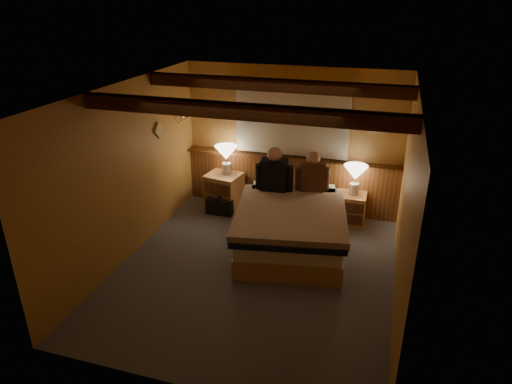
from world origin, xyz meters
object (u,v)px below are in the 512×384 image
at_px(nightstand_left, 224,191).
at_px(person_left, 274,173).
at_px(lamp_left, 226,154).
at_px(lamp_right, 355,174).
at_px(person_right, 312,174).
at_px(bed, 290,227).
at_px(nightstand_right, 351,209).
at_px(duffel_bag, 221,205).

distance_m(nightstand_left, person_left, 1.29).
bearing_deg(lamp_left, lamp_right, 0.61).
bearing_deg(nightstand_left, person_right, -2.02).
height_order(bed, person_left, person_left).
xyz_separation_m(nightstand_right, person_left, (-1.14, -0.54, 0.69)).
distance_m(bed, lamp_right, 1.43).
bearing_deg(lamp_right, person_left, -154.34).
distance_m(nightstand_right, lamp_right, 0.59).
relative_size(bed, nightstand_left, 3.43).
relative_size(bed, person_right, 3.38).
height_order(person_left, duffel_bag, person_left).
distance_m(lamp_right, person_right, 0.73).
distance_m(nightstand_right, person_right, 0.96).
distance_m(lamp_left, person_left, 1.11).
xyz_separation_m(nightstand_right, duffel_bag, (-2.14, -0.27, -0.11)).
bearing_deg(person_right, person_left, -176.90).
height_order(nightstand_left, lamp_right, lamp_right).
distance_m(bed, person_right, 0.92).
bearing_deg(person_right, bed, -116.61).
bearing_deg(nightstand_right, duffel_bag, -173.60).
bearing_deg(nightstand_right, nightstand_left, -179.61).
relative_size(bed, nightstand_right, 4.37).
relative_size(bed, lamp_left, 4.35).
distance_m(nightstand_right, duffel_bag, 2.16).
relative_size(nightstand_right, person_left, 0.70).
bearing_deg(bed, person_right, 67.20).
bearing_deg(person_left, nightstand_right, 21.03).
distance_m(bed, lamp_left, 1.84).
bearing_deg(nightstand_right, person_right, -149.02).
bearing_deg(bed, lamp_right, 44.95).
relative_size(bed, duffel_bag, 4.75).
height_order(bed, nightstand_right, bed).
bearing_deg(lamp_right, bed, -125.05).
xyz_separation_m(bed, lamp_left, (-1.36, 1.07, 0.61)).
height_order(nightstand_right, duffel_bag, nightstand_right).
bearing_deg(lamp_right, nightstand_right, -125.80).
xyz_separation_m(lamp_left, lamp_right, (2.13, 0.02, -0.12)).
xyz_separation_m(lamp_right, person_right, (-0.61, -0.39, 0.08)).
height_order(person_right, duffel_bag, person_right).
xyz_separation_m(lamp_left, person_left, (0.97, -0.53, -0.02)).
relative_size(lamp_left, lamp_right, 1.02).
distance_m(lamp_right, person_left, 1.29).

